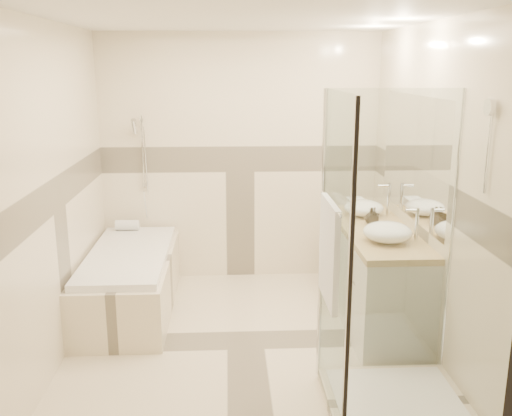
{
  "coord_description": "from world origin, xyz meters",
  "views": [
    {
      "loc": [
        -0.13,
        -4.25,
        2.18
      ],
      "look_at": [
        0.1,
        0.25,
        1.05
      ],
      "focal_mm": 40.0,
      "sensor_mm": 36.0,
      "label": 1
    }
  ],
  "objects_px": {
    "amenity_bottle_b": "(371,216)",
    "vessel_sink_near": "(364,208)",
    "vanity": "(375,275)",
    "shower_enclosure": "(380,336)",
    "bathtub": "(130,278)",
    "amenity_bottle_a": "(374,217)",
    "vessel_sink_far": "(388,232)"
  },
  "relations": [
    {
      "from": "amenity_bottle_b",
      "to": "vessel_sink_near",
      "type": "bearing_deg",
      "value": 90.0
    },
    {
      "from": "vanity",
      "to": "shower_enclosure",
      "type": "xyz_separation_m",
      "value": [
        -0.29,
        -1.27,
        0.08
      ]
    },
    {
      "from": "vanity",
      "to": "shower_enclosure",
      "type": "bearing_deg",
      "value": -102.97
    },
    {
      "from": "vanity",
      "to": "amenity_bottle_b",
      "type": "xyz_separation_m",
      "value": [
        -0.02,
        0.14,
        0.49
      ]
    },
    {
      "from": "shower_enclosure",
      "to": "bathtub",
      "type": "bearing_deg",
      "value": 138.9
    },
    {
      "from": "bathtub",
      "to": "shower_enclosure",
      "type": "bearing_deg",
      "value": -41.1
    },
    {
      "from": "vessel_sink_near",
      "to": "amenity_bottle_b",
      "type": "height_order",
      "value": "same"
    },
    {
      "from": "shower_enclosure",
      "to": "amenity_bottle_a",
      "type": "xyz_separation_m",
      "value": [
        0.27,
        1.31,
        0.43
      ]
    },
    {
      "from": "amenity_bottle_b",
      "to": "vessel_sink_far",
      "type": "bearing_deg",
      "value": -90.0
    },
    {
      "from": "vessel_sink_near",
      "to": "amenity_bottle_b",
      "type": "xyz_separation_m",
      "value": [
        0.0,
        -0.28,
        0.0
      ]
    },
    {
      "from": "bathtub",
      "to": "vessel_sink_near",
      "type": "bearing_deg",
      "value": 1.74
    },
    {
      "from": "shower_enclosure",
      "to": "vessel_sink_far",
      "type": "distance_m",
      "value": 1.03
    },
    {
      "from": "vanity",
      "to": "vessel_sink_far",
      "type": "xyz_separation_m",
      "value": [
        -0.02,
        -0.37,
        0.5
      ]
    },
    {
      "from": "bathtub",
      "to": "shower_enclosure",
      "type": "distance_m",
      "value": 2.47
    },
    {
      "from": "shower_enclosure",
      "to": "vessel_sink_near",
      "type": "xyz_separation_m",
      "value": [
        0.27,
        1.69,
        0.42
      ]
    },
    {
      "from": "vanity",
      "to": "vessel_sink_near",
      "type": "distance_m",
      "value": 0.65
    },
    {
      "from": "bathtub",
      "to": "vessel_sink_near",
      "type": "height_order",
      "value": "vessel_sink_near"
    },
    {
      "from": "vessel_sink_near",
      "to": "bathtub",
      "type": "bearing_deg",
      "value": -178.26
    },
    {
      "from": "vessel_sink_near",
      "to": "shower_enclosure",
      "type": "bearing_deg",
      "value": -99.19
    },
    {
      "from": "vessel_sink_near",
      "to": "vanity",
      "type": "bearing_deg",
      "value": -87.24
    },
    {
      "from": "vessel_sink_far",
      "to": "amenity_bottle_b",
      "type": "relative_size",
      "value": 2.67
    },
    {
      "from": "shower_enclosure",
      "to": "amenity_bottle_a",
      "type": "bearing_deg",
      "value": 78.23
    },
    {
      "from": "bathtub",
      "to": "amenity_bottle_a",
      "type": "distance_m",
      "value": 2.24
    },
    {
      "from": "shower_enclosure",
      "to": "amenity_bottle_a",
      "type": "height_order",
      "value": "shower_enclosure"
    },
    {
      "from": "vessel_sink_far",
      "to": "vessel_sink_near",
      "type": "bearing_deg",
      "value": 90.0
    },
    {
      "from": "vessel_sink_near",
      "to": "amenity_bottle_a",
      "type": "relative_size",
      "value": 2.13
    },
    {
      "from": "vessel_sink_far",
      "to": "shower_enclosure",
      "type": "bearing_deg",
      "value": -106.89
    },
    {
      "from": "vanity",
      "to": "amenity_bottle_a",
      "type": "bearing_deg",
      "value": 117.32
    },
    {
      "from": "shower_enclosure",
      "to": "vessel_sink_far",
      "type": "xyz_separation_m",
      "value": [
        0.27,
        0.9,
        0.42
      ]
    },
    {
      "from": "shower_enclosure",
      "to": "vessel_sink_far",
      "type": "height_order",
      "value": "shower_enclosure"
    },
    {
      "from": "amenity_bottle_b",
      "to": "shower_enclosure",
      "type": "bearing_deg",
      "value": -100.97
    },
    {
      "from": "shower_enclosure",
      "to": "amenity_bottle_a",
      "type": "relative_size",
      "value": 12.26
    }
  ]
}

